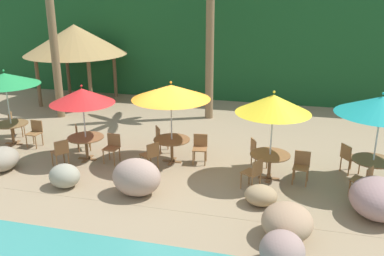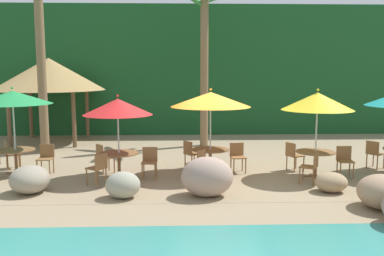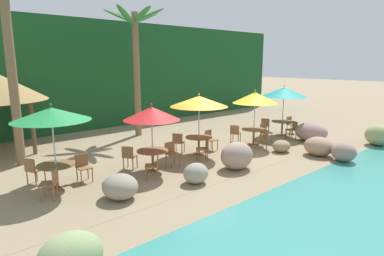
% 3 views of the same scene
% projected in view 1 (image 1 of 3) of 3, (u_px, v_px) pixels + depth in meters
% --- Properties ---
extents(ground_plane, '(120.00, 120.00, 0.00)m').
position_uv_depth(ground_plane, '(176.00, 165.00, 12.57)').
color(ground_plane, '#937F60').
extents(terrace_deck, '(18.00, 5.20, 0.01)m').
position_uv_depth(terrace_deck, '(176.00, 165.00, 12.57)').
color(terrace_deck, '#937F60').
rests_on(terrace_deck, ground).
extents(foliage_backdrop, '(28.00, 2.40, 6.00)m').
position_uv_depth(foliage_backdrop, '(229.00, 33.00, 19.87)').
color(foliage_backdrop, '#194C23').
rests_on(foliage_backdrop, ground).
extents(rock_seawall, '(16.68, 3.72, 0.97)m').
position_uv_depth(rock_seawall, '(210.00, 203.00, 9.52)').
color(rock_seawall, gray).
rests_on(rock_seawall, ground).
extents(umbrella_green, '(2.22, 2.22, 2.57)m').
position_uv_depth(umbrella_green, '(5.00, 79.00, 13.53)').
color(umbrella_green, silver).
rests_on(umbrella_green, ground).
extents(dining_table_green, '(1.10, 1.10, 0.74)m').
position_uv_depth(dining_table_green, '(12.00, 127.00, 14.06)').
color(dining_table_green, brown).
rests_on(dining_table_green, ground).
extents(chair_green_seaward, '(0.43, 0.44, 0.87)m').
position_uv_depth(chair_green_seaward, '(35.00, 131.00, 13.95)').
color(chair_green_seaward, olive).
rests_on(chair_green_seaward, ground).
extents(chair_green_inland, '(0.57, 0.56, 0.87)m').
position_uv_depth(chair_green_inland, '(14.00, 122.00, 14.86)').
color(chair_green_inland, olive).
rests_on(chair_green_inland, ground).
extents(umbrella_red, '(1.92, 1.92, 2.37)m').
position_uv_depth(umbrella_red, '(82.00, 96.00, 12.34)').
color(umbrella_red, silver).
rests_on(umbrella_red, ground).
extents(dining_table_red, '(1.10, 1.10, 0.74)m').
position_uv_depth(dining_table_red, '(86.00, 141.00, 12.80)').
color(dining_table_red, brown).
rests_on(dining_table_red, ground).
extents(chair_red_seaward, '(0.44, 0.45, 0.87)m').
position_uv_depth(chair_red_seaward, '(112.00, 146.00, 12.67)').
color(chair_red_seaward, olive).
rests_on(chair_red_seaward, ground).
extents(chair_red_inland, '(0.59, 0.59, 0.87)m').
position_uv_depth(chair_red_inland, '(80.00, 135.00, 13.56)').
color(chair_red_inland, olive).
rests_on(chair_red_inland, ground).
extents(chair_red_left, '(0.59, 0.59, 0.87)m').
position_uv_depth(chair_red_left, '(61.00, 151.00, 12.26)').
color(chair_red_left, olive).
rests_on(chair_red_left, ground).
extents(umbrella_orange, '(2.32, 2.32, 2.52)m').
position_uv_depth(umbrella_orange, '(171.00, 92.00, 12.11)').
color(umbrella_orange, silver).
rests_on(umbrella_orange, ground).
extents(dining_table_orange, '(1.10, 1.10, 0.74)m').
position_uv_depth(dining_table_orange, '(172.00, 143.00, 12.62)').
color(dining_table_orange, brown).
rests_on(dining_table_orange, ground).
extents(chair_orange_seaward, '(0.47, 0.48, 0.87)m').
position_uv_depth(chair_orange_seaward, '(200.00, 146.00, 12.63)').
color(chair_orange_seaward, olive).
rests_on(chair_orange_seaward, ground).
extents(chair_orange_inland, '(0.59, 0.59, 0.87)m').
position_uv_depth(chair_orange_inland, '(161.00, 137.00, 13.38)').
color(chair_orange_inland, olive).
rests_on(chair_orange_inland, ground).
extents(chair_orange_left, '(0.59, 0.59, 0.87)m').
position_uv_depth(chair_orange_left, '(151.00, 154.00, 12.05)').
color(chair_orange_left, olive).
rests_on(chair_orange_left, ground).
extents(umbrella_yellow, '(2.01, 2.01, 2.52)m').
position_uv_depth(umbrella_yellow, '(273.00, 104.00, 10.99)').
color(umbrella_yellow, silver).
rests_on(umbrella_yellow, ground).
extents(dining_table_yellow, '(1.10, 1.10, 0.74)m').
position_uv_depth(dining_table_yellow, '(270.00, 158.00, 11.49)').
color(dining_table_yellow, brown).
rests_on(dining_table_yellow, ground).
extents(chair_yellow_seaward, '(0.46, 0.47, 0.87)m').
position_uv_depth(chair_yellow_seaward, '(302.00, 165.00, 11.32)').
color(chair_yellow_seaward, olive).
rests_on(chair_yellow_seaward, ground).
extents(chair_yellow_inland, '(0.56, 0.56, 0.87)m').
position_uv_depth(chair_yellow_inland, '(257.00, 151.00, 12.30)').
color(chair_yellow_inland, olive).
rests_on(chair_yellow_inland, ground).
extents(chair_yellow_left, '(0.58, 0.58, 0.87)m').
position_uv_depth(chair_yellow_left, '(254.00, 172.00, 10.88)').
color(chair_yellow_left, olive).
rests_on(chair_yellow_left, ground).
extents(umbrella_teal, '(2.30, 2.30, 2.58)m').
position_uv_depth(umbrella_teal, '(382.00, 105.00, 10.59)').
color(umbrella_teal, silver).
rests_on(umbrella_teal, ground).
extents(dining_table_teal, '(1.10, 1.10, 0.74)m').
position_uv_depth(dining_table_teal, '(373.00, 164.00, 11.10)').
color(dining_table_teal, brown).
rests_on(dining_table_teal, ground).
extents(chair_teal_inland, '(0.59, 0.59, 0.87)m').
position_uv_depth(chair_teal_inland, '(348.00, 157.00, 11.87)').
color(chair_teal_inland, olive).
rests_on(chair_teal_inland, ground).
extents(chair_teal_left, '(0.57, 0.57, 0.87)m').
position_uv_depth(chair_teal_left, '(364.00, 179.00, 10.47)').
color(chair_teal_left, olive).
rests_on(chair_teal_left, ground).
extents(palm_tree_nearest, '(3.82, 3.32, 6.83)m').
position_uv_depth(palm_tree_nearest, '(50.00, 1.00, 15.84)').
color(palm_tree_nearest, brown).
rests_on(palm_tree_nearest, ground).
extents(palm_tree_second, '(2.95, 3.09, 6.28)m').
position_uv_depth(palm_tree_second, '(211.00, 9.00, 15.79)').
color(palm_tree_second, brown).
rests_on(palm_tree_second, ground).
extents(palapa_hut, '(4.57, 4.57, 3.52)m').
position_uv_depth(palapa_hut, '(75.00, 40.00, 18.69)').
color(palapa_hut, brown).
rests_on(palapa_hut, ground).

